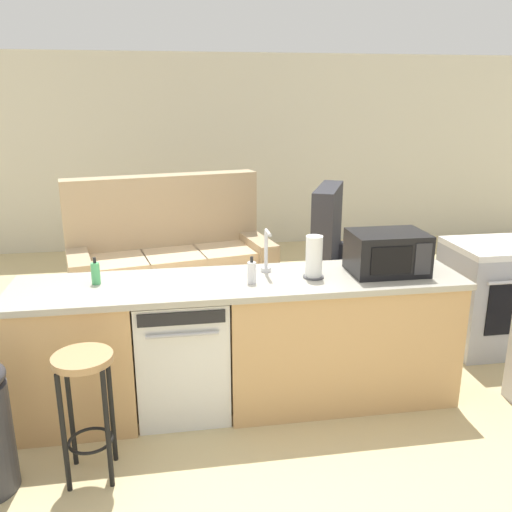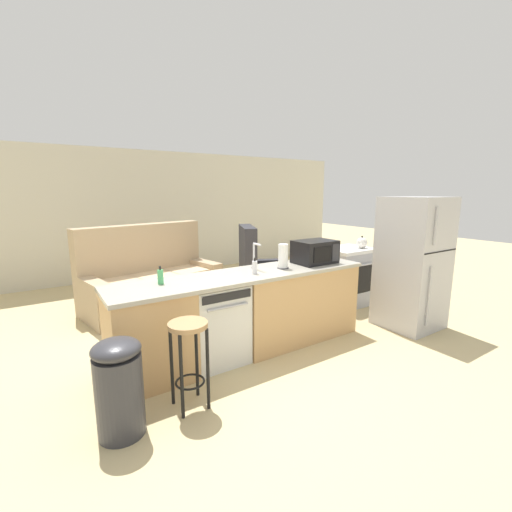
% 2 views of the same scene
% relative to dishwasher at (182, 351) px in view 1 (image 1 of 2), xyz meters
% --- Properties ---
extents(ground_plane, '(24.00, 24.00, 0.00)m').
position_rel_dishwasher_xyz_m(ground_plane, '(0.25, 0.00, -0.42)').
color(ground_plane, tan).
extents(wall_back, '(10.00, 0.06, 2.60)m').
position_rel_dishwasher_xyz_m(wall_back, '(0.55, 4.20, 0.88)').
color(wall_back, beige).
rests_on(wall_back, ground_plane).
extents(kitchen_counter, '(2.94, 0.66, 0.90)m').
position_rel_dishwasher_xyz_m(kitchen_counter, '(0.49, 0.00, -0.00)').
color(kitchen_counter, tan).
rests_on(kitchen_counter, ground_plane).
extents(dishwasher, '(0.58, 0.61, 0.84)m').
position_rel_dishwasher_xyz_m(dishwasher, '(0.00, 0.00, 0.00)').
color(dishwasher, silver).
rests_on(dishwasher, ground_plane).
extents(stove_range, '(0.76, 0.68, 0.90)m').
position_rel_dishwasher_xyz_m(stove_range, '(2.60, 0.55, 0.03)').
color(stove_range, '#A8AAB2').
rests_on(stove_range, ground_plane).
extents(microwave, '(0.50, 0.37, 0.28)m').
position_rel_dishwasher_xyz_m(microwave, '(1.39, -0.00, 0.62)').
color(microwave, black).
rests_on(microwave, kitchen_counter).
extents(sink_faucet, '(0.07, 0.18, 0.30)m').
position_rel_dishwasher_xyz_m(sink_faucet, '(0.59, 0.13, 0.61)').
color(sink_faucet, silver).
rests_on(sink_faucet, kitchen_counter).
extents(paper_towel_roll, '(0.14, 0.14, 0.28)m').
position_rel_dishwasher_xyz_m(paper_towel_roll, '(0.88, -0.03, 0.62)').
color(paper_towel_roll, '#4C4C51').
rests_on(paper_towel_roll, kitchen_counter).
extents(soap_bottle, '(0.06, 0.06, 0.18)m').
position_rel_dishwasher_xyz_m(soap_bottle, '(0.46, -0.07, 0.55)').
color(soap_bottle, silver).
rests_on(soap_bottle, kitchen_counter).
extents(dish_soap_bottle, '(0.06, 0.06, 0.18)m').
position_rel_dishwasher_xyz_m(dish_soap_bottle, '(-0.52, 0.07, 0.55)').
color(dish_soap_bottle, '#4CB266').
rests_on(dish_soap_bottle, kitchen_counter).
extents(bar_stool, '(0.32, 0.32, 0.74)m').
position_rel_dishwasher_xyz_m(bar_stool, '(-0.53, -0.61, 0.11)').
color(bar_stool, tan).
rests_on(bar_stool, ground_plane).
extents(couch, '(2.14, 1.28, 1.27)m').
position_rel_dishwasher_xyz_m(couch, '(-0.06, 2.12, -0.03)').
color(couch, tan).
rests_on(couch, ground_plane).
extents(armchair, '(1.08, 1.10, 1.20)m').
position_rel_dishwasher_xyz_m(armchair, '(1.69, 1.68, -0.07)').
color(armchair, '#2D2D33').
rests_on(armchair, ground_plane).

